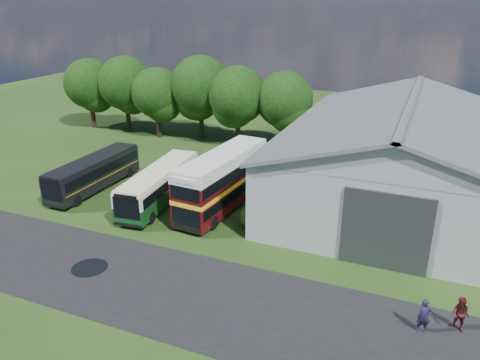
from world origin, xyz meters
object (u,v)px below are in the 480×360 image
at_px(bus_green_single, 160,185).
at_px(bus_maroon_double, 223,181).
at_px(storage_shed, 406,149).
at_px(bus_dark_single, 94,173).
at_px(visitor_a, 424,317).
at_px(visitor_b, 460,315).

distance_m(bus_green_single, bus_maroon_double, 5.26).
height_order(storage_shed, bus_maroon_double, storage_shed).
bearing_deg(bus_maroon_double, bus_dark_single, -171.74).
bearing_deg(bus_dark_single, visitor_a, -18.03).
relative_size(storage_shed, bus_green_single, 2.36).
distance_m(bus_maroon_double, bus_dark_single, 11.91).
xyz_separation_m(bus_maroon_double, visitor_a, (15.23, -9.55, -1.33)).
xyz_separation_m(bus_green_single, visitor_b, (22.00, -7.71, -0.59)).
bearing_deg(bus_maroon_double, visitor_b, -22.41).
bearing_deg(bus_dark_single, bus_green_single, -2.66).
distance_m(visitor_a, visitor_b, 1.85).
bearing_deg(visitor_a, storage_shed, 84.13).
distance_m(storage_shed, bus_maroon_double, 14.94).
xyz_separation_m(storage_shed, bus_dark_single, (-24.48, -8.46, -2.70)).
xyz_separation_m(bus_maroon_double, visitor_b, (16.89, -8.72, -1.31)).
xyz_separation_m(bus_green_single, visitor_a, (20.35, -8.53, -0.60)).
bearing_deg(bus_dark_single, visitor_b, -15.53).
height_order(bus_green_single, visitor_a, bus_green_single).
relative_size(storage_shed, visitor_b, 13.33).
bearing_deg(storage_shed, visitor_b, -75.46).
height_order(storage_shed, bus_green_single, storage_shed).
bearing_deg(bus_dark_single, bus_maroon_double, 3.41).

